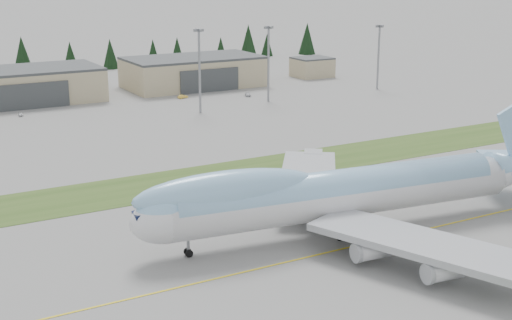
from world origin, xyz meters
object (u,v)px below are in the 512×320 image
service_vehicle_c (248,96)px  hangar_right (194,72)px  hangar_center (23,85)px  service_vehicle_a (21,116)px  boeing_747_freighter (341,192)px  service_vehicle_b (183,98)px

service_vehicle_c → hangar_right: bearing=128.7°
hangar_center → service_vehicle_a: hangar_center is taller
service_vehicle_a → boeing_747_freighter: bearing=-70.1°
service_vehicle_b → boeing_747_freighter: bearing=155.0°
hangar_center → service_vehicle_a: 23.44m
boeing_747_freighter → hangar_right: size_ratio=1.68×
hangar_center → service_vehicle_c: 72.87m
hangar_center → hangar_right: size_ratio=1.00×
boeing_747_freighter → service_vehicle_c: 126.44m
boeing_747_freighter → service_vehicle_a: (-26.63, 121.63, -6.98)m
service_vehicle_b → hangar_center: bearing=54.6°
boeing_747_freighter → hangar_center: boeing_747_freighter is taller
hangar_center → service_vehicle_a: (-5.83, -22.05, -5.39)m
hangar_right → service_vehicle_b: bearing=-123.8°
service_vehicle_a → service_vehicle_b: (52.88, 2.72, 0.00)m
boeing_747_freighter → service_vehicle_c: boeing_747_freighter is taller
boeing_747_freighter → hangar_center: bearing=105.1°
hangar_right → service_vehicle_a: (-65.83, -22.05, -5.39)m
hangar_right → service_vehicle_a: size_ratio=15.95×
hangar_center → boeing_747_freighter: bearing=-81.8°
service_vehicle_c → service_vehicle_a: bearing=-160.9°
hangar_right → service_vehicle_c: bearing=-73.8°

